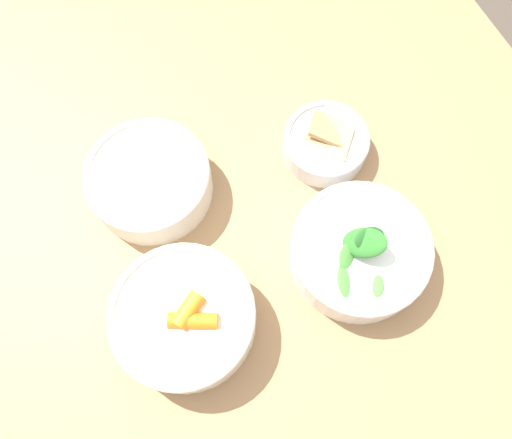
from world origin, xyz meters
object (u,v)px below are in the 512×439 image
Objects in this scene: bowl_greens at (360,252)px; bowl_beans_hotdog at (150,181)px; bowl_carrots at (183,318)px; bowl_cookies at (326,143)px.

bowl_beans_hotdog is (0.21, 0.22, -0.00)m from bowl_greens.
bowl_carrots reaches higher than bowl_cookies.
bowl_cookies is (0.17, -0.04, -0.01)m from bowl_greens.
bowl_carrots is 0.98× the size of bowl_greens.
bowl_beans_hotdog is at bearing 79.67° from bowl_cookies.
bowl_carrots is 1.45× the size of bowl_cookies.
bowl_greens reaches higher than bowl_cookies.
bowl_carrots is 0.20m from bowl_beans_hotdog.
bowl_beans_hotdog is (0.20, -0.03, -0.01)m from bowl_carrots.
bowl_greens is 0.17m from bowl_cookies.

